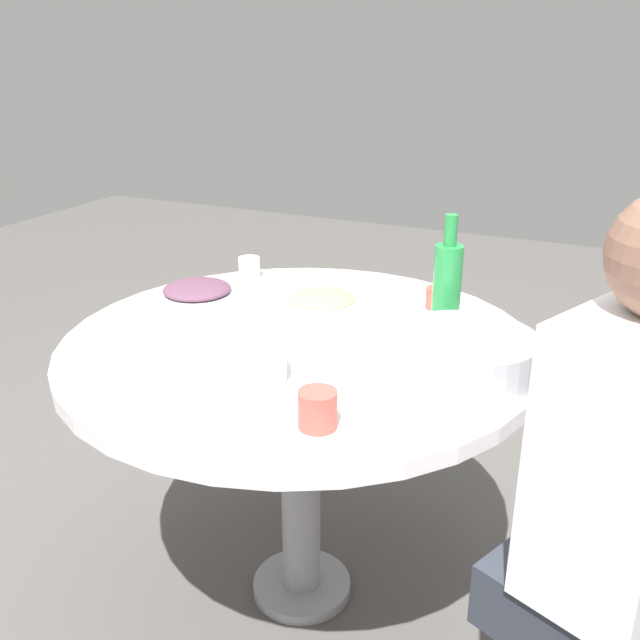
{
  "coord_description": "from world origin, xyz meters",
  "views": [
    {
      "loc": [
        -0.69,
        1.37,
        1.4
      ],
      "look_at": [
        -0.09,
        0.07,
        0.84
      ],
      "focal_mm": 39.74,
      "sensor_mm": 36.0,
      "label": 1
    }
  ],
  "objects_px": {
    "soup_bowl": "(221,365)",
    "diner_left": "(635,472)",
    "round_dining_table": "(299,374)",
    "rice_bowl": "(465,354)",
    "tea_cup_near": "(437,298)",
    "dish_shrimp": "(323,301)",
    "dish_eggplant": "(197,292)",
    "tea_cup_far": "(249,267)",
    "tea_cup_side": "(318,409)",
    "green_bottle": "(447,284)"
  },
  "relations": [
    {
      "from": "green_bottle",
      "to": "diner_left",
      "type": "bearing_deg",
      "value": 130.57
    },
    {
      "from": "rice_bowl",
      "to": "dish_shrimp",
      "type": "relative_size",
      "value": 1.37
    },
    {
      "from": "round_dining_table",
      "to": "tea_cup_near",
      "type": "relative_size",
      "value": 18.3
    },
    {
      "from": "dish_shrimp",
      "to": "tea_cup_far",
      "type": "xyz_separation_m",
      "value": [
        0.31,
        -0.14,
        0.01
      ]
    },
    {
      "from": "rice_bowl",
      "to": "tea_cup_side",
      "type": "bearing_deg",
      "value": 60.42
    },
    {
      "from": "diner_left",
      "to": "tea_cup_near",
      "type": "bearing_deg",
      "value": -52.41
    },
    {
      "from": "green_bottle",
      "to": "tea_cup_near",
      "type": "bearing_deg",
      "value": -66.77
    },
    {
      "from": "dish_eggplant",
      "to": "green_bottle",
      "type": "distance_m",
      "value": 0.68
    },
    {
      "from": "rice_bowl",
      "to": "diner_left",
      "type": "xyz_separation_m",
      "value": [
        -0.34,
        0.29,
        -0.01
      ]
    },
    {
      "from": "soup_bowl",
      "to": "round_dining_table",
      "type": "bearing_deg",
      "value": -100.38
    },
    {
      "from": "tea_cup_near",
      "to": "green_bottle",
      "type": "bearing_deg",
      "value": 113.23
    },
    {
      "from": "rice_bowl",
      "to": "tea_cup_side",
      "type": "distance_m",
      "value": 0.38
    },
    {
      "from": "soup_bowl",
      "to": "tea_cup_side",
      "type": "height_order",
      "value": "tea_cup_side"
    },
    {
      "from": "round_dining_table",
      "to": "tea_cup_far",
      "type": "bearing_deg",
      "value": -46.26
    },
    {
      "from": "tea_cup_near",
      "to": "tea_cup_far",
      "type": "xyz_separation_m",
      "value": [
        0.58,
        -0.02,
        0.0
      ]
    },
    {
      "from": "dish_shrimp",
      "to": "green_bottle",
      "type": "distance_m",
      "value": 0.34
    },
    {
      "from": "round_dining_table",
      "to": "rice_bowl",
      "type": "distance_m",
      "value": 0.42
    },
    {
      "from": "tea_cup_side",
      "to": "diner_left",
      "type": "bearing_deg",
      "value": -176.44
    },
    {
      "from": "soup_bowl",
      "to": "tea_cup_side",
      "type": "relative_size",
      "value": 3.73
    },
    {
      "from": "tea_cup_far",
      "to": "soup_bowl",
      "type": "bearing_deg",
      "value": 115.44
    },
    {
      "from": "dish_eggplant",
      "to": "tea_cup_side",
      "type": "xyz_separation_m",
      "value": [
        -0.59,
        0.48,
        0.02
      ]
    },
    {
      "from": "tea_cup_near",
      "to": "tea_cup_far",
      "type": "bearing_deg",
      "value": -2.02
    },
    {
      "from": "round_dining_table",
      "to": "diner_left",
      "type": "relative_size",
      "value": 1.47
    },
    {
      "from": "rice_bowl",
      "to": "tea_cup_near",
      "type": "xyz_separation_m",
      "value": [
        0.16,
        -0.36,
        -0.02
      ]
    },
    {
      "from": "tea_cup_far",
      "to": "diner_left",
      "type": "distance_m",
      "value": 1.28
    },
    {
      "from": "dish_shrimp",
      "to": "tea_cup_far",
      "type": "height_order",
      "value": "tea_cup_far"
    },
    {
      "from": "round_dining_table",
      "to": "green_bottle",
      "type": "height_order",
      "value": "green_bottle"
    },
    {
      "from": "soup_bowl",
      "to": "green_bottle",
      "type": "distance_m",
      "value": 0.58
    },
    {
      "from": "tea_cup_side",
      "to": "tea_cup_near",
      "type": "bearing_deg",
      "value": -91.92
    },
    {
      "from": "rice_bowl",
      "to": "soup_bowl",
      "type": "distance_m",
      "value": 0.51
    },
    {
      "from": "dish_eggplant",
      "to": "tea_cup_near",
      "type": "height_order",
      "value": "tea_cup_near"
    },
    {
      "from": "rice_bowl",
      "to": "dish_shrimp",
      "type": "bearing_deg",
      "value": -28.64
    },
    {
      "from": "rice_bowl",
      "to": "diner_left",
      "type": "height_order",
      "value": "diner_left"
    },
    {
      "from": "tea_cup_near",
      "to": "diner_left",
      "type": "height_order",
      "value": "diner_left"
    },
    {
      "from": "soup_bowl",
      "to": "dish_shrimp",
      "type": "height_order",
      "value": "soup_bowl"
    },
    {
      "from": "dish_shrimp",
      "to": "round_dining_table",
      "type": "bearing_deg",
      "value": 99.32
    },
    {
      "from": "round_dining_table",
      "to": "green_bottle",
      "type": "relative_size",
      "value": 3.94
    },
    {
      "from": "soup_bowl",
      "to": "dish_shrimp",
      "type": "bearing_deg",
      "value": -91.56
    },
    {
      "from": "dish_eggplant",
      "to": "round_dining_table",
      "type": "bearing_deg",
      "value": 160.45
    },
    {
      "from": "rice_bowl",
      "to": "tea_cup_near",
      "type": "bearing_deg",
      "value": -65.71
    },
    {
      "from": "dish_shrimp",
      "to": "dish_eggplant",
      "type": "height_order",
      "value": "dish_eggplant"
    },
    {
      "from": "green_bottle",
      "to": "dish_shrimp",
      "type": "bearing_deg",
      "value": -1.52
    },
    {
      "from": "tea_cup_far",
      "to": "tea_cup_side",
      "type": "height_order",
      "value": "tea_cup_side"
    },
    {
      "from": "dish_eggplant",
      "to": "tea_cup_side",
      "type": "bearing_deg",
      "value": 140.5
    },
    {
      "from": "dish_shrimp",
      "to": "diner_left",
      "type": "bearing_deg",
      "value": 145.58
    },
    {
      "from": "round_dining_table",
      "to": "tea_cup_far",
      "type": "relative_size",
      "value": 17.63
    },
    {
      "from": "round_dining_table",
      "to": "diner_left",
      "type": "xyz_separation_m",
      "value": [
        -0.74,
        0.32,
        0.13
      ]
    },
    {
      "from": "green_bottle",
      "to": "tea_cup_far",
      "type": "bearing_deg",
      "value": -13.53
    },
    {
      "from": "soup_bowl",
      "to": "diner_left",
      "type": "bearing_deg",
      "value": 175.8
    },
    {
      "from": "tea_cup_side",
      "to": "dish_shrimp",
      "type": "bearing_deg",
      "value": -66.25
    }
  ]
}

